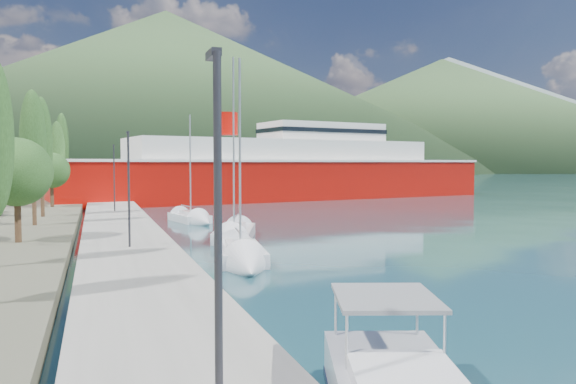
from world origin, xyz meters
name	(u,v)px	position (x,y,z in m)	size (l,w,h in m)	color
ground	(142,185)	(0.00, 120.00, 0.00)	(1400.00, 1400.00, 0.00)	#1A414B
quay	(120,228)	(-9.00, 26.00, 0.40)	(5.00, 88.00, 0.80)	gray
hills_far	(230,100)	(138.59, 618.73, 77.39)	(1480.00, 900.00, 180.00)	slate
hills_near	(254,101)	(98.04, 372.50, 49.18)	(1010.00, 520.00, 115.00)	#35522D
tree_row	(39,155)	(-14.83, 32.10, 5.79)	(3.89, 64.68, 11.26)	#47301E
lamp_posts	(129,184)	(-9.00, 13.64, 4.08)	(0.15, 45.89, 6.06)	#2D2D33
sailboat_near	(244,261)	(-3.69, 10.12, 0.31)	(3.53, 8.32, 11.58)	silver
sailboat_mid	(231,238)	(-2.39, 18.31, 0.32)	(5.30, 9.45, 13.19)	silver
sailboat_far	(197,220)	(-2.45, 30.97, 0.29)	(3.65, 7.30, 10.27)	silver
ferry	(285,172)	(15.46, 59.94, 3.86)	(65.22, 24.58, 12.68)	#AB0B05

